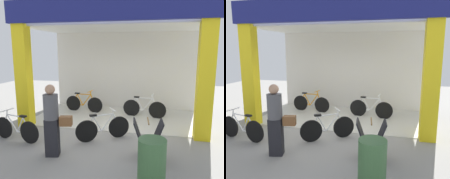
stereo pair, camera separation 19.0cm
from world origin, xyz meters
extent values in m
plane|color=gray|center=(0.00, 0.00, 0.00)|extent=(19.44, 19.44, 0.00)
cube|color=beige|center=(0.00, 1.45, 0.01)|extent=(5.72, 2.90, 0.02)
cube|color=silver|center=(0.00, 2.90, 1.58)|extent=(5.72, 0.12, 3.17)
cube|color=yellow|center=(-2.66, 0.00, 1.58)|extent=(0.41, 0.36, 3.17)
cube|color=yellow|center=(2.66, 0.00, 1.58)|extent=(0.41, 0.36, 3.17)
cube|color=navy|center=(0.00, -0.15, 3.48)|extent=(5.92, 0.20, 0.64)
cube|color=silver|center=(0.00, 1.45, 3.14)|extent=(5.72, 2.90, 0.06)
cylinder|color=black|center=(0.51, 1.74, 0.31)|extent=(0.61, 0.12, 0.61)
cylinder|color=black|center=(1.45, 1.61, 0.31)|extent=(0.61, 0.12, 0.61)
cylinder|color=white|center=(0.73, 1.71, 0.28)|extent=(0.41, 0.09, 0.08)
cylinder|color=white|center=(0.82, 1.69, 0.48)|extent=(0.27, 0.07, 0.46)
cylinder|color=white|center=(1.11, 1.65, 0.49)|extent=(0.38, 0.08, 0.48)
cylinder|color=white|center=(0.99, 1.67, 0.71)|extent=(0.58, 0.11, 0.05)
cylinder|color=white|center=(0.61, 1.72, 0.50)|extent=(0.20, 0.06, 0.41)
cylinder|color=white|center=(1.35, 1.62, 0.51)|extent=(0.19, 0.06, 0.42)
cylinder|color=white|center=(1.27, 1.63, 0.78)|extent=(0.06, 0.04, 0.13)
cylinder|color=white|center=(1.26, 1.63, 0.84)|extent=(0.09, 0.43, 0.03)
cube|color=black|center=(0.70, 1.71, 0.73)|extent=(0.20, 0.12, 0.05)
cylinder|color=black|center=(-1.85, 1.96, 0.30)|extent=(0.61, 0.11, 0.61)
cylinder|color=black|center=(-0.92, 1.85, 0.30)|extent=(0.61, 0.11, 0.61)
cylinder|color=orange|center=(-1.63, 1.94, 0.28)|extent=(0.41, 0.08, 0.08)
cylinder|color=orange|center=(-1.55, 1.93, 0.48)|extent=(0.27, 0.06, 0.45)
cylinder|color=orange|center=(-1.26, 1.89, 0.48)|extent=(0.37, 0.08, 0.47)
cylinder|color=orange|center=(-1.37, 1.91, 0.70)|extent=(0.58, 0.10, 0.05)
cylinder|color=orange|center=(-1.75, 1.95, 0.50)|extent=(0.20, 0.06, 0.41)
cylinder|color=orange|center=(-1.01, 1.86, 0.51)|extent=(0.18, 0.05, 0.42)
cylinder|color=orange|center=(-1.09, 1.87, 0.77)|extent=(0.05, 0.04, 0.13)
cylinder|color=orange|center=(-1.10, 1.88, 0.83)|extent=(0.08, 0.42, 0.03)
cube|color=black|center=(-1.66, 1.94, 0.72)|extent=(0.19, 0.11, 0.05)
cylinder|color=black|center=(-0.34, -0.86, 0.30)|extent=(0.52, 0.36, 0.60)
cylinder|color=black|center=(0.43, -0.35, 0.30)|extent=(0.52, 0.36, 0.60)
cylinder|color=white|center=(-0.16, -0.74, 0.28)|extent=(0.35, 0.25, 0.08)
cylinder|color=white|center=(-0.09, -0.70, 0.47)|extent=(0.23, 0.17, 0.45)
cylinder|color=white|center=(0.15, -0.54, 0.48)|extent=(0.32, 0.23, 0.47)
cylinder|color=white|center=(0.05, -0.60, 0.69)|extent=(0.49, 0.34, 0.05)
cylinder|color=white|center=(-0.25, -0.81, 0.49)|extent=(0.18, 0.14, 0.40)
cylinder|color=white|center=(0.35, -0.40, 0.50)|extent=(0.17, 0.13, 0.41)
cylinder|color=white|center=(0.28, -0.45, 0.76)|extent=(0.06, 0.06, 0.12)
cylinder|color=white|center=(0.28, -0.46, 0.82)|extent=(0.25, 0.36, 0.03)
cube|color=black|center=(-0.18, -0.76, 0.71)|extent=(0.20, 0.18, 0.05)
cylinder|color=black|center=(-1.76, -1.26, 0.30)|extent=(0.59, 0.16, 0.60)
cylinder|color=black|center=(-2.66, -1.08, 0.30)|extent=(0.59, 0.16, 0.60)
cylinder|color=white|center=(-1.97, -1.22, 0.28)|extent=(0.40, 0.11, 0.08)
cylinder|color=white|center=(-2.05, -1.20, 0.47)|extent=(0.26, 0.08, 0.45)
cylinder|color=white|center=(-2.33, -1.14, 0.48)|extent=(0.36, 0.10, 0.47)
cylinder|color=white|center=(-2.22, -1.16, 0.69)|extent=(0.57, 0.15, 0.05)
cylinder|color=white|center=(-1.86, -1.24, 0.49)|extent=(0.20, 0.07, 0.40)
cylinder|color=white|center=(-2.57, -1.09, 0.50)|extent=(0.18, 0.07, 0.41)
cylinder|color=white|center=(-2.49, -1.11, 0.76)|extent=(0.06, 0.04, 0.12)
cylinder|color=white|center=(-2.48, -1.11, 0.82)|extent=(0.11, 0.41, 0.03)
cube|color=black|center=(-1.94, -1.22, 0.71)|extent=(0.19, 0.12, 0.05)
cube|color=black|center=(1.13, -1.46, 0.44)|extent=(0.39, 0.52, 0.89)
cube|color=black|center=(1.43, -1.42, 0.44)|extent=(0.39, 0.52, 0.89)
cylinder|color=olive|center=(1.28, -1.44, 0.88)|extent=(0.08, 0.49, 0.03)
cube|color=black|center=(-0.86, -1.74, 0.44)|extent=(0.34, 0.30, 0.87)
cylinder|color=#4C4C51|center=(-0.86, -1.74, 1.16)|extent=(0.39, 0.39, 0.57)
sphere|color=tan|center=(-0.86, -1.74, 1.55)|extent=(0.22, 0.22, 0.22)
cube|color=brown|center=(-0.55, -1.67, 0.83)|extent=(0.31, 0.22, 0.21)
cylinder|color=#335933|center=(1.41, -2.62, 0.47)|extent=(0.48, 0.48, 0.95)
camera|label=1|loc=(1.50, -6.15, 2.41)|focal=35.73mm
camera|label=2|loc=(1.68, -6.11, 2.41)|focal=35.73mm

